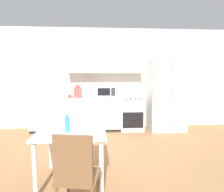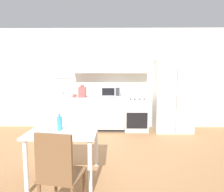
{
  "view_description": "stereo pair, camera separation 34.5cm",
  "coord_description": "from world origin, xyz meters",
  "px_view_note": "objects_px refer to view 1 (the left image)",
  "views": [
    {
      "loc": [
        0.06,
        -3.31,
        1.48
      ],
      "look_at": [
        0.36,
        0.54,
        1.05
      ],
      "focal_mm": 32.0,
      "sensor_mm": 36.0,
      "label": 1
    },
    {
      "loc": [
        0.41,
        -3.32,
        1.48
      ],
      "look_at": [
        0.36,
        0.54,
        1.05
      ],
      "focal_mm": 32.0,
      "sensor_mm": 36.0,
      "label": 2
    }
  ],
  "objects_px": {
    "dining_table": "(72,137)",
    "dining_chair_near": "(76,172)",
    "coffee_mug": "(70,96)",
    "refrigerator": "(166,95)",
    "oven_range": "(131,113)",
    "microwave": "(106,91)",
    "drink_bottle": "(67,124)"
  },
  "relations": [
    {
      "from": "oven_range",
      "to": "microwave",
      "type": "bearing_deg",
      "value": 171.09
    },
    {
      "from": "refrigerator",
      "to": "microwave",
      "type": "height_order",
      "value": "refrigerator"
    },
    {
      "from": "oven_range",
      "to": "dining_chair_near",
      "type": "height_order",
      "value": "dining_chair_near"
    },
    {
      "from": "refrigerator",
      "to": "microwave",
      "type": "bearing_deg",
      "value": 174.69
    },
    {
      "from": "refrigerator",
      "to": "dining_chair_near",
      "type": "bearing_deg",
      "value": -122.01
    },
    {
      "from": "refrigerator",
      "to": "coffee_mug",
      "type": "bearing_deg",
      "value": -176.6
    },
    {
      "from": "microwave",
      "to": "dining_table",
      "type": "xyz_separation_m",
      "value": [
        -0.58,
        -2.6,
        -0.4
      ]
    },
    {
      "from": "dining_table",
      "to": "refrigerator",
      "type": "bearing_deg",
      "value": 48.23
    },
    {
      "from": "coffee_mug",
      "to": "dining_table",
      "type": "height_order",
      "value": "coffee_mug"
    },
    {
      "from": "coffee_mug",
      "to": "dining_chair_near",
      "type": "bearing_deg",
      "value": -81.65
    },
    {
      "from": "dining_chair_near",
      "to": "oven_range",
      "type": "bearing_deg",
      "value": 81.77
    },
    {
      "from": "microwave",
      "to": "dining_table",
      "type": "bearing_deg",
      "value": -102.67
    },
    {
      "from": "refrigerator",
      "to": "coffee_mug",
      "type": "xyz_separation_m",
      "value": [
        -2.51,
        -0.15,
        0.01
      ]
    },
    {
      "from": "oven_range",
      "to": "drink_bottle",
      "type": "xyz_separation_m",
      "value": [
        -1.3,
        -2.58,
        0.37
      ]
    },
    {
      "from": "microwave",
      "to": "dining_chair_near",
      "type": "distance_m",
      "value": 3.49
    },
    {
      "from": "oven_range",
      "to": "refrigerator",
      "type": "height_order",
      "value": "refrigerator"
    },
    {
      "from": "coffee_mug",
      "to": "dining_table",
      "type": "relative_size",
      "value": 0.12
    },
    {
      "from": "dining_table",
      "to": "drink_bottle",
      "type": "distance_m",
      "value": 0.23
    },
    {
      "from": "oven_range",
      "to": "coffee_mug",
      "type": "distance_m",
      "value": 1.66
    },
    {
      "from": "dining_table",
      "to": "dining_chair_near",
      "type": "bearing_deg",
      "value": -80.96
    },
    {
      "from": "refrigerator",
      "to": "dining_chair_near",
      "type": "distance_m",
      "value": 3.89
    },
    {
      "from": "oven_range",
      "to": "drink_bottle",
      "type": "bearing_deg",
      "value": -116.68
    },
    {
      "from": "oven_range",
      "to": "drink_bottle",
      "type": "distance_m",
      "value": 2.91
    },
    {
      "from": "oven_range",
      "to": "drink_bottle",
      "type": "height_order",
      "value": "drink_bottle"
    },
    {
      "from": "dining_table",
      "to": "microwave",
      "type": "bearing_deg",
      "value": 77.33
    },
    {
      "from": "refrigerator",
      "to": "dining_chair_near",
      "type": "relative_size",
      "value": 1.98
    },
    {
      "from": "microwave",
      "to": "dining_table",
      "type": "relative_size",
      "value": 0.54
    },
    {
      "from": "oven_range",
      "to": "drink_bottle",
      "type": "relative_size",
      "value": 3.7
    },
    {
      "from": "refrigerator",
      "to": "dining_table",
      "type": "distance_m",
      "value": 3.29
    },
    {
      "from": "oven_range",
      "to": "microwave",
      "type": "relative_size",
      "value": 1.82
    },
    {
      "from": "coffee_mug",
      "to": "dining_chair_near",
      "type": "height_order",
      "value": "coffee_mug"
    },
    {
      "from": "oven_range",
      "to": "dining_table",
      "type": "distance_m",
      "value": 2.79
    }
  ]
}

